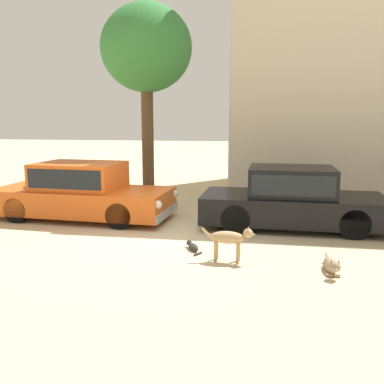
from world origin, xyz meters
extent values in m
plane|color=#CCB78E|center=(0.00, 0.00, 0.00)|extent=(80.00, 80.00, 0.00)
cube|color=#D15619|center=(-2.26, 0.97, 0.46)|extent=(4.64, 2.13, 0.62)
cube|color=#D15619|center=(-2.30, 0.98, 1.11)|extent=(2.18, 1.71, 0.67)
cube|color=black|center=(-2.30, 0.98, 1.12)|extent=(2.02, 1.72, 0.47)
cube|color=#999BA0|center=(-0.02, 0.83, 0.26)|extent=(0.24, 1.80, 0.20)
cube|color=#999BA0|center=(-4.50, 1.12, 0.26)|extent=(0.24, 1.80, 0.20)
sphere|color=silver|center=(0.06, 1.56, 0.60)|extent=(0.20, 0.20, 0.20)
sphere|color=silver|center=(-0.04, 0.09, 0.60)|extent=(0.20, 0.20, 0.20)
cube|color=red|center=(-4.45, 1.92, 0.62)|extent=(0.05, 0.18, 0.18)
cylinder|color=black|center=(-0.85, 1.70, 0.31)|extent=(0.64, 0.24, 0.63)
cylinder|color=black|center=(-0.96, 0.07, 0.31)|extent=(0.64, 0.24, 0.63)
cylinder|color=black|center=(-3.56, 1.88, 0.31)|extent=(0.64, 0.24, 0.63)
cylinder|color=black|center=(-3.67, 0.25, 0.31)|extent=(0.64, 0.24, 0.63)
cube|color=black|center=(3.03, 0.90, 0.46)|extent=(4.25, 1.92, 0.63)
cube|color=black|center=(2.98, 0.90, 1.10)|extent=(1.97, 1.61, 0.66)
cube|color=black|center=(2.98, 0.90, 1.11)|extent=(1.82, 1.64, 0.46)
cube|color=#999BA0|center=(0.94, 0.95, 0.26)|extent=(0.16, 1.79, 0.20)
sphere|color=silver|center=(5.16, 1.59, 0.60)|extent=(0.20, 0.20, 0.20)
cube|color=red|center=(0.96, 1.74, 0.62)|extent=(0.04, 0.18, 0.18)
cube|color=red|center=(0.92, 0.16, 0.62)|extent=(0.04, 0.18, 0.18)
cylinder|color=black|center=(4.31, 1.69, 0.33)|extent=(0.66, 0.22, 0.66)
cylinder|color=black|center=(4.27, 0.06, 0.33)|extent=(0.66, 0.22, 0.66)
cylinder|color=black|center=(1.78, 1.74, 0.33)|extent=(0.66, 0.22, 0.66)
cylinder|color=black|center=(1.74, 0.12, 0.33)|extent=(0.66, 0.22, 0.66)
cylinder|color=#997F60|center=(3.54, -2.30, 0.03)|extent=(0.10, 0.06, 0.06)
cylinder|color=#997F60|center=(3.42, -2.30, 0.03)|extent=(0.10, 0.06, 0.06)
ellipsoid|color=#997F60|center=(3.48, -2.02, 0.11)|extent=(0.20, 0.64, 0.22)
sphere|color=#997F60|center=(3.48, -2.40, 0.21)|extent=(0.18, 0.18, 0.18)
cone|color=#997F60|center=(3.48, -2.49, 0.20)|extent=(0.10, 0.10, 0.10)
cone|color=#997F60|center=(3.53, -2.40, 0.29)|extent=(0.06, 0.06, 0.08)
cone|color=#997F60|center=(3.43, -2.40, 0.29)|extent=(0.06, 0.06, 0.08)
cylinder|color=#997F60|center=(3.47, -1.62, 0.13)|extent=(0.05, 0.22, 0.05)
cylinder|color=tan|center=(1.92, -1.74, 0.19)|extent=(0.06, 0.06, 0.37)
cylinder|color=tan|center=(1.91, -1.91, 0.19)|extent=(0.06, 0.06, 0.37)
cylinder|color=tan|center=(1.52, -1.72, 0.19)|extent=(0.06, 0.06, 0.37)
cylinder|color=tan|center=(1.51, -1.89, 0.19)|extent=(0.06, 0.06, 0.37)
ellipsoid|color=tan|center=(1.71, -1.82, 0.45)|extent=(0.62, 0.25, 0.23)
sphere|color=tan|center=(2.08, -1.83, 0.55)|extent=(0.17, 0.17, 0.17)
cone|color=tan|center=(2.17, -1.84, 0.53)|extent=(0.10, 0.10, 0.09)
cone|color=tan|center=(2.08, -1.78, 0.62)|extent=(0.06, 0.06, 0.08)
cone|color=tan|center=(2.08, -1.89, 0.62)|extent=(0.06, 0.06, 0.08)
cylinder|color=tan|center=(1.33, -1.80, 0.52)|extent=(0.19, 0.06, 0.18)
ellipsoid|color=#2D2B28|center=(1.01, -1.27, 0.07)|extent=(0.32, 0.41, 0.13)
sphere|color=#2D2B28|center=(0.89, -1.08, 0.09)|extent=(0.11, 0.11, 0.11)
cone|color=#2D2B28|center=(0.87, -1.09, 0.13)|extent=(0.05, 0.05, 0.04)
cone|color=#2D2B28|center=(0.92, -1.07, 0.13)|extent=(0.05, 0.05, 0.04)
cylinder|color=#2D2B28|center=(1.14, -1.54, 0.02)|extent=(0.15, 0.21, 0.04)
cylinder|color=brown|center=(-1.12, 3.27, 1.79)|extent=(0.36, 0.36, 3.57)
ellipsoid|color=#337A38|center=(-1.12, 3.27, 4.57)|extent=(2.67, 2.41, 2.54)
camera|label=1|loc=(2.28, -9.08, 2.53)|focal=39.41mm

